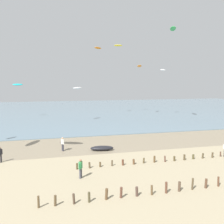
{
  "coord_description": "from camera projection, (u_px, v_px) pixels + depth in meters",
  "views": [
    {
      "loc": [
        -1.21,
        -5.77,
        8.27
      ],
      "look_at": [
        3.13,
        12.77,
        5.81
      ],
      "focal_mm": 36.38,
      "sensor_mm": 36.0,
      "label": 1
    }
  ],
  "objects": [
    {
      "name": "groyne_mid",
      "position": [
        145.0,
        190.0,
        16.74
      ],
      "size": [
        15.23,
        0.31,
        0.93
      ],
      "color": "brown",
      "rests_on": "ground"
    },
    {
      "name": "person_right_flank",
      "position": [
        0.0,
        154.0,
        23.53
      ],
      "size": [
        0.5,
        0.38,
        1.71
      ],
      "color": "#232328",
      "rests_on": "ground"
    },
    {
      "name": "grounded_kite",
      "position": [
        102.0,
        148.0,
        27.88
      ],
      "size": [
        2.96,
        1.38,
        0.57
      ],
      "primitive_type": "ellipsoid",
      "rotation": [
        0.0,
        0.0,
        6.16
      ],
      "color": "black",
      "rests_on": "ground"
    },
    {
      "name": "kite_aloft_9",
      "position": [
        118.0,
        45.0,
        56.31
      ],
      "size": [
        2.15,
        0.91,
        0.51
      ],
      "primitive_type": "ellipsoid",
      "rotation": [
        0.28,
        0.0,
        3.06
      ],
      "color": "yellow"
    },
    {
      "name": "groyne_far",
      "position": [
        158.0,
        160.0,
        23.74
      ],
      "size": [
        17.39,
        0.32,
        0.69
      ],
      "color": "brown",
      "rests_on": "ground"
    },
    {
      "name": "person_far_down_beach",
      "position": [
        63.0,
        144.0,
        27.59
      ],
      "size": [
        0.37,
        0.51,
        1.71
      ],
      "color": "#383842",
      "rests_on": "ground"
    },
    {
      "name": "kite_aloft_5",
      "position": [
        140.0,
        66.0,
        55.45
      ],
      "size": [
        2.28,
        2.55,
        0.72
      ],
      "primitive_type": "ellipsoid",
      "rotation": [
        0.46,
        0.0,
        4.05
      ],
      "color": "orange"
    },
    {
      "name": "kite_aloft_2",
      "position": [
        78.0,
        88.0,
        47.11
      ],
      "size": [
        2.45,
        2.41,
        0.46
      ],
      "primitive_type": "ellipsoid",
      "rotation": [
        0.05,
        0.0,
        0.77
      ],
      "color": "white"
    },
    {
      "name": "kite_aloft_6",
      "position": [
        98.0,
        48.0,
        54.18
      ],
      "size": [
        2.37,
        2.2,
        0.58
      ],
      "primitive_type": "ellipsoid",
      "rotation": [
        -0.28,
        0.0,
        0.71
      ],
      "color": "orange"
    },
    {
      "name": "kite_aloft_0",
      "position": [
        173.0,
        29.0,
        44.81
      ],
      "size": [
        2.27,
        3.56,
        0.75
      ],
      "primitive_type": "ellipsoid",
      "rotation": [
        -0.21,
        0.0,
        4.36
      ],
      "color": "green"
    },
    {
      "name": "wet_sand_strip",
      "position": [
        70.0,
        146.0,
        29.98
      ],
      "size": [
        120.0,
        8.94,
        0.01
      ],
      "primitive_type": "cube",
      "color": "gray",
      "rests_on": "ground"
    },
    {
      "name": "person_mid_beach",
      "position": [
        81.0,
        168.0,
        19.71
      ],
      "size": [
        0.37,
        0.5,
        1.71
      ],
      "color": "#4C4C56",
      "rests_on": "ground"
    },
    {
      "name": "sea",
      "position": [
        64.0,
        110.0,
        68.1
      ],
      "size": [
        160.0,
        70.0,
        0.1
      ],
      "primitive_type": "cube",
      "color": "slate",
      "rests_on": "ground"
    },
    {
      "name": "kite_aloft_3",
      "position": [
        18.0,
        85.0,
        52.18
      ],
      "size": [
        2.3,
        1.0,
        0.6
      ],
      "primitive_type": "ellipsoid",
      "rotation": [
        -0.38,
        0.0,
        3.23
      ],
      "color": "#19B2B7"
    },
    {
      "name": "kite_aloft_7",
      "position": [
        163.0,
        70.0,
        54.94
      ],
      "size": [
        2.24,
        1.77,
        0.59
      ],
      "primitive_type": "ellipsoid",
      "rotation": [
        -0.4,
        0.0,
        3.69
      ],
      "color": "white"
    }
  ]
}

